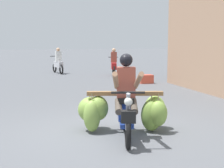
# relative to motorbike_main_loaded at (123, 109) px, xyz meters

# --- Properties ---
(ground_plane) EXTENTS (120.00, 120.00, 0.00)m
(ground_plane) POSITION_rel_motorbike_main_loaded_xyz_m (-0.35, 0.01, -0.49)
(ground_plane) COLOR #56595E
(motorbike_main_loaded) EXTENTS (1.90, 1.94, 1.58)m
(motorbike_main_loaded) POSITION_rel_motorbike_main_loaded_xyz_m (0.00, 0.00, 0.00)
(motorbike_main_loaded) COLOR black
(motorbike_main_loaded) RESTS_ON ground
(motorbike_distant_ahead_left) EXTENTS (0.60, 1.60, 1.40)m
(motorbike_distant_ahead_left) POSITION_rel_motorbike_main_loaded_xyz_m (0.04, 12.27, 0.08)
(motorbike_distant_ahead_left) COLOR black
(motorbike_distant_ahead_left) RESTS_ON ground
(motorbike_distant_ahead_right) EXTENTS (0.59, 1.60, 1.40)m
(motorbike_distant_ahead_right) POSITION_rel_motorbike_main_loaded_xyz_m (2.67, 10.40, 0.08)
(motorbike_distant_ahead_right) COLOR black
(motorbike_distant_ahead_right) RESTS_ON ground
(produce_crate) EXTENTS (0.56, 0.40, 0.36)m
(produce_crate) POSITION_rel_motorbike_main_loaded_xyz_m (3.17, 7.11, -0.31)
(produce_crate) COLOR #CC4C38
(produce_crate) RESTS_ON ground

